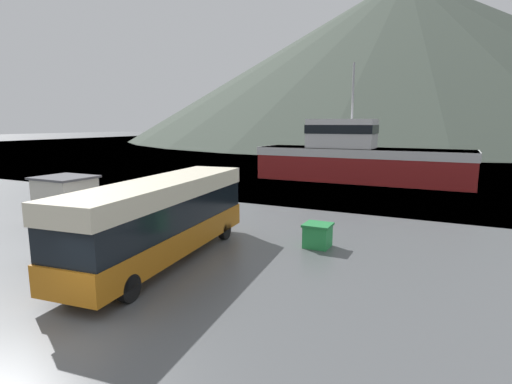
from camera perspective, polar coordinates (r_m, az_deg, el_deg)
name	(u,v)px	position (r m, az deg, el deg)	size (l,w,h in m)	color
ground_plane	(52,355)	(11.48, -27.10, -20.05)	(400.00, 400.00, 0.00)	#515456
water_surface	(425,140)	(144.64, 23.05, 6.82)	(240.00, 240.00, 0.00)	#3D5160
hill_backdrop	(403,59)	(162.57, 20.25, 17.43)	(194.94, 194.94, 57.62)	#424C42
tour_bus	(163,216)	(16.40, -13.17, -3.37)	(3.58, 10.68, 3.31)	#B26614
delivery_van	(94,217)	(20.07, -22.14, -3.36)	(3.33, 5.85, 2.25)	silver
fishing_boat	(358,157)	(39.56, 14.31, 4.83)	(19.84, 4.87, 11.10)	maroon
storage_bin	(318,235)	(18.27, 8.79, -6.11)	(1.21, 1.17, 1.08)	green
dock_kiosk	(66,198)	(25.46, -25.51, -0.77)	(3.06, 2.66, 2.52)	beige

